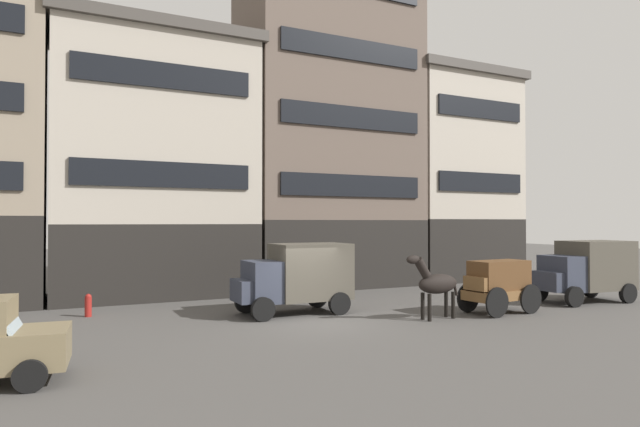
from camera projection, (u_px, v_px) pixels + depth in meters
ground_plane at (319, 323)px, 18.28m from camera, size 120.00×120.00×0.00m
building_center_left at (154, 164)px, 25.43m from camera, size 9.37×6.02×12.35m
building_center_right at (328, 122)px, 29.56m from camera, size 9.88×6.02×17.87m
building_far_right at (449, 175)px, 33.23m from camera, size 7.67×6.02×12.58m
cargo_wagon at (498, 283)px, 20.26m from camera, size 2.99×1.67×1.98m
draft_horse at (436, 283)px, 18.96m from camera, size 2.35×0.70×2.30m
delivery_truck_near at (586, 269)px, 23.15m from camera, size 4.48×2.44×2.62m
delivery_truck_far at (296, 276)px, 20.14m from camera, size 4.35×2.13×2.62m
pedestrian_officer at (345, 276)px, 24.36m from camera, size 0.51×0.51×1.79m
fire_hydrant_curbside at (88, 305)px, 19.47m from camera, size 0.24×0.24×0.83m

